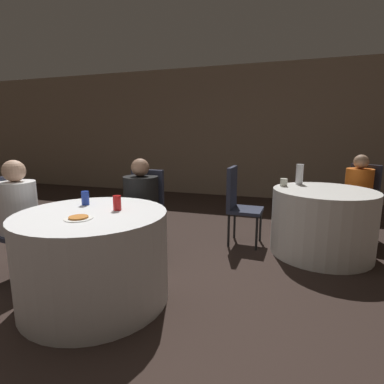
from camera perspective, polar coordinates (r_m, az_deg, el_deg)
The scene contains 16 objects.
ground_plane at distance 2.84m, azimuth -22.61°, elevation -18.69°, with size 16.00×16.00×0.00m, color #332621.
wall_back at distance 6.82m, azimuth 3.83°, elevation 11.21°, with size 16.00×0.06×2.80m.
table_near at distance 2.64m, azimuth -18.13°, elevation -11.65°, with size 1.20×1.20×0.75m.
table_far at distance 3.76m, azimuth 23.54°, elevation -5.26°, with size 1.13×1.13×0.75m.
chair_near_north at distance 3.43m, azimuth -8.88°, elevation -2.60°, with size 0.42×0.42×0.97m.
chair_near_west at distance 3.35m, azimuth -30.99°, elevation -4.39°, with size 0.46×0.45×0.97m.
chair_far_west at distance 3.77m, azimuth 8.74°, elevation -1.35°, with size 0.42×0.41×0.97m.
chair_far_northeast at distance 4.60m, azimuth 29.47°, elevation -0.46°, with size 0.55×0.55×0.97m.
person_white_shirt at distance 3.21m, azimuth -29.35°, elevation -4.67°, with size 0.51×0.37×1.14m.
person_orange_shirt at distance 4.44m, azimuth 28.62°, elevation -0.84°, with size 0.44×0.48×1.11m.
person_black_shirt at distance 3.28m, azimuth -10.07°, elevation -3.07°, with size 0.38×0.53×1.11m.
pizza_plate_near at distance 2.37m, azimuth -20.81°, elevation -4.62°, with size 0.21×0.21×0.02m.
soda_can_red at distance 2.53m, azimuth -14.08°, elevation -2.03°, with size 0.07×0.07×0.12m.
soda_can_blue at distance 2.80m, azimuth -19.66°, elevation -1.09°, with size 0.07×0.07×0.12m.
bottle_far at distance 3.96m, azimuth 19.80°, elevation 3.21°, with size 0.09×0.09×0.25m.
cup_far at distance 3.76m, azimuth 17.07°, elevation 1.77°, with size 0.09×0.09×0.09m.
Camera 1 is at (1.69, -1.83, 1.37)m, focal length 28.00 mm.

